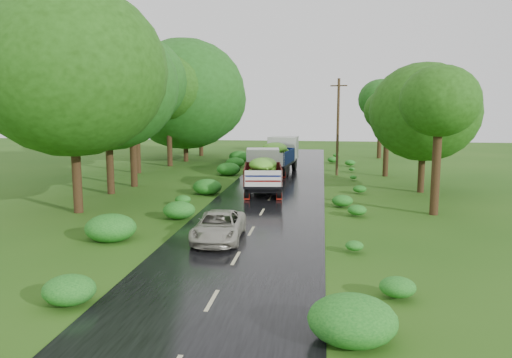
% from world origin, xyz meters
% --- Properties ---
extents(ground, '(120.00, 120.00, 0.00)m').
position_xyz_m(ground, '(0.00, 0.00, 0.00)').
color(ground, '#1D490F').
rests_on(ground, ground).
extents(road, '(6.50, 80.00, 0.02)m').
position_xyz_m(road, '(0.00, 5.00, 0.01)').
color(road, black).
rests_on(road, ground).
extents(road_lines, '(0.12, 69.60, 0.00)m').
position_xyz_m(road_lines, '(0.00, 6.00, 0.02)').
color(road_lines, '#BFB78C').
rests_on(road_lines, road).
extents(truck_near, '(2.96, 6.50, 2.64)m').
position_xyz_m(truck_near, '(-0.68, 13.98, 1.49)').
color(truck_near, black).
rests_on(truck_near, ground).
extents(truck_far, '(3.15, 7.03, 2.86)m').
position_xyz_m(truck_far, '(-0.50, 23.32, 1.62)').
color(truck_far, black).
rests_on(truck_far, ground).
extents(car, '(2.10, 4.23, 1.15)m').
position_xyz_m(car, '(-1.12, 2.38, 0.60)').
color(car, '#A19F8F').
rests_on(car, road).
extents(utility_pole, '(1.30, 0.48, 7.60)m').
position_xyz_m(utility_pole, '(4.25, 22.43, 3.91)').
color(utility_pole, '#382616').
rests_on(utility_pole, ground).
extents(trees_left, '(6.63, 33.63, 9.25)m').
position_xyz_m(trees_left, '(-10.32, 22.21, 6.70)').
color(trees_left, black).
rests_on(trees_left, ground).
extents(trees_right, '(4.58, 30.17, 7.47)m').
position_xyz_m(trees_right, '(8.95, 20.08, 5.38)').
color(trees_right, black).
rests_on(trees_right, ground).
extents(shrubs, '(11.90, 44.00, 0.70)m').
position_xyz_m(shrubs, '(0.00, 14.00, 0.35)').
color(shrubs, '#145717').
rests_on(shrubs, ground).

